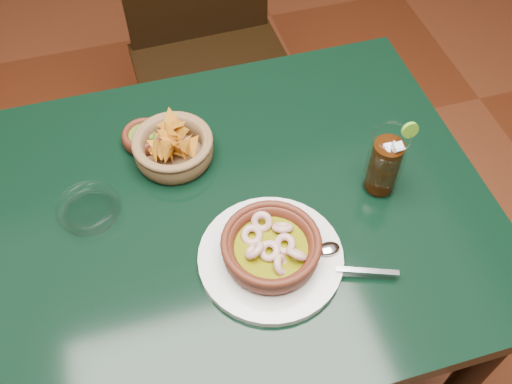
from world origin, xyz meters
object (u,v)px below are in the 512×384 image
object	(u,v)px
dining_table	(188,246)
dining_chair	(210,51)
shrimp_plate	(271,250)
chip_basket	(173,148)
cola_drink	(385,163)

from	to	relation	value
dining_table	dining_chair	distance (m)	0.75
dining_chair	shrimp_plate	xyz separation A→B (m)	(-0.07, -0.85, 0.24)
shrimp_plate	chip_basket	world-z (taller)	chip_basket
shrimp_plate	chip_basket	size ratio (longest dim) A/B	1.73
dining_chair	chip_basket	bearing A→B (deg)	-109.17
chip_basket	cola_drink	bearing A→B (deg)	-26.41
dining_chair	shrimp_plate	bearing A→B (deg)	-94.98
dining_chair	chip_basket	size ratio (longest dim) A/B	5.05
dining_chair	cola_drink	bearing A→B (deg)	-76.27
shrimp_plate	chip_basket	distance (m)	0.31
dining_chair	shrimp_plate	distance (m)	0.88
dining_chair	chip_basket	xyz separation A→B (m)	(-0.19, -0.56, 0.23)
dining_table	shrimp_plate	world-z (taller)	shrimp_plate
dining_table	cola_drink	world-z (taller)	cola_drink
cola_drink	dining_chair	bearing A→B (deg)	103.73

